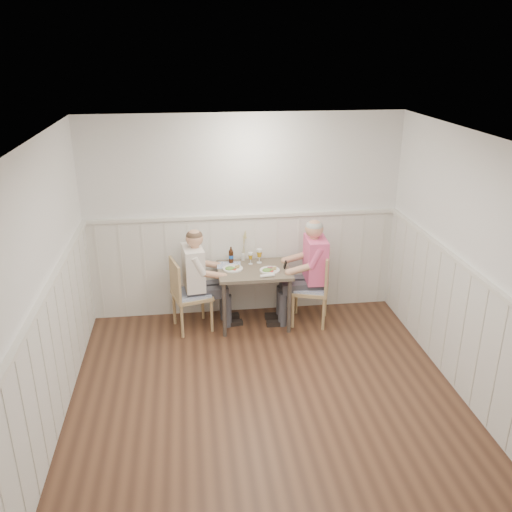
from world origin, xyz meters
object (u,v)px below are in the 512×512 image
at_px(grass_vase, 243,246).
at_px(beer_bottle, 231,256).
at_px(man_in_pink, 311,279).
at_px(chair_left, 187,292).
at_px(chair_right, 315,286).
at_px(diner_cream, 197,287).
at_px(dining_table, 254,276).

bearing_deg(grass_vase, beer_bottle, -156.90).
relative_size(man_in_pink, beer_bottle, 6.45).
bearing_deg(grass_vase, man_in_pink, -22.31).
bearing_deg(grass_vase, chair_left, -154.13).
distance_m(chair_right, chair_left, 1.60).
height_order(man_in_pink, diner_cream, man_in_pink).
relative_size(chair_left, grass_vase, 2.21).
bearing_deg(chair_right, grass_vase, 156.11).
relative_size(diner_cream, beer_bottle, 6.11).
bearing_deg(chair_right, diner_cream, 176.97).
xyz_separation_m(chair_left, grass_vase, (0.73, 0.35, 0.43)).
xyz_separation_m(chair_right, grass_vase, (-0.87, 0.38, 0.43)).
bearing_deg(chair_left, grass_vase, 25.87).
bearing_deg(beer_bottle, dining_table, -42.11).
relative_size(dining_table, grass_vase, 2.13).
bearing_deg(man_in_pink, grass_vase, 157.69).
xyz_separation_m(man_in_pink, beer_bottle, (-0.99, 0.27, 0.26)).
relative_size(dining_table, beer_bottle, 4.16).
height_order(dining_table, diner_cream, diner_cream).
xyz_separation_m(dining_table, diner_cream, (-0.71, -0.00, -0.10)).
bearing_deg(dining_table, beer_bottle, 137.89).
height_order(chair_right, chair_left, chair_right).
xyz_separation_m(man_in_pink, diner_cream, (-1.43, 0.03, -0.03)).
bearing_deg(diner_cream, man_in_pink, -1.32).
relative_size(dining_table, man_in_pink, 0.65).
height_order(man_in_pink, grass_vase, man_in_pink).
height_order(man_in_pink, beer_bottle, man_in_pink).
bearing_deg(man_in_pink, dining_table, 177.32).
bearing_deg(chair_left, diner_cream, 20.55).
distance_m(chair_left, man_in_pink, 1.56).
height_order(diner_cream, beer_bottle, diner_cream).
relative_size(man_in_pink, diner_cream, 1.05).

